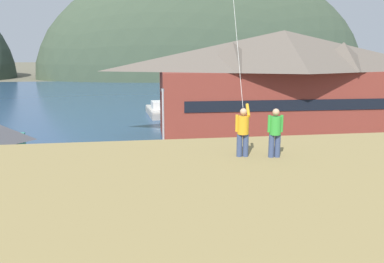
{
  "coord_description": "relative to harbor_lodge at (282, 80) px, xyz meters",
  "views": [
    {
      "loc": [
        -5.09,
        -20.24,
        9.31
      ],
      "look_at": [
        -0.85,
        9.0,
        3.07
      ],
      "focal_mm": 36.16,
      "sensor_mm": 36.0,
      "label": 1
    }
  ],
  "objects": [
    {
      "name": "ground_plane",
      "position": [
        -10.91,
        -20.66,
        -6.04
      ],
      "size": [
        600.0,
        600.0,
        0.0
      ],
      "primitive_type": "plane",
      "color": "#66604C"
    },
    {
      "name": "parking_lot_pad",
      "position": [
        -10.91,
        -15.66,
        -5.99
      ],
      "size": [
        40.0,
        20.0,
        0.1
      ],
      "primitive_type": "cube",
      "color": "gray",
      "rests_on": "ground"
    },
    {
      "name": "bay_water",
      "position": [
        -10.91,
        39.34,
        -6.03
      ],
      "size": [
        360.0,
        84.0,
        0.03
      ],
      "primitive_type": "cube",
      "color": "navy",
      "rests_on": "ground"
    },
    {
      "name": "far_hill_east_peak",
      "position": [
        8.55,
        93.59,
        -6.04
      ],
      "size": [
        114.3,
        46.47,
        76.73
      ],
      "primitive_type": "ellipsoid",
      "color": "#3D4C38",
      "rests_on": "ground"
    },
    {
      "name": "harbor_lodge",
      "position": [
        0.0,
        0.0,
        0.0
      ],
      "size": [
        28.52,
        11.16,
        11.39
      ],
      "color": "brown",
      "rests_on": "ground"
    },
    {
      "name": "wharf_dock",
      "position": [
        -9.22,
        12.07,
        -5.69
      ],
      "size": [
        3.2,
        12.54,
        0.7
      ],
      "color": "#70604C",
      "rests_on": "ground"
    },
    {
      "name": "moored_boat_wharfside",
      "position": [
        -12.92,
        14.47,
        -5.32
      ],
      "size": [
        3.36,
        8.59,
        2.16
      ],
      "color": "#A8A399",
      "rests_on": "ground"
    },
    {
      "name": "moored_boat_outer_mooring",
      "position": [
        -5.96,
        13.19,
        -5.32
      ],
      "size": [
        2.13,
        5.99,
        2.16
      ],
      "color": "#A8A399",
      "rests_on": "ground"
    },
    {
      "name": "parked_car_lone_by_shed",
      "position": [
        -10.21,
        -13.8,
        -4.98
      ],
      "size": [
        4.31,
        2.28,
        1.82
      ],
      "color": "slate",
      "rests_on": "parking_lot_pad"
    },
    {
      "name": "parked_car_back_row_left",
      "position": [
        -1.32,
        -14.43,
        -4.98
      ],
      "size": [
        4.28,
        2.22,
        1.82
      ],
      "color": "silver",
      "rests_on": "parking_lot_pad"
    },
    {
      "name": "parked_car_mid_row_far",
      "position": [
        -4.41,
        -19.47,
        -4.98
      ],
      "size": [
        4.33,
        2.32,
        1.82
      ],
      "color": "#B28923",
      "rests_on": "parking_lot_pad"
    },
    {
      "name": "parked_car_mid_row_near",
      "position": [
        -19.76,
        -13.79,
        -4.98
      ],
      "size": [
        4.33,
        2.31,
        1.82
      ],
      "color": "#9EA3A8",
      "rests_on": "parking_lot_pad"
    },
    {
      "name": "parking_light_pole",
      "position": [
        -13.89,
        -10.1,
        -2.34
      ],
      "size": [
        0.24,
        0.78,
        6.16
      ],
      "color": "#ADADB2",
      "rests_on": "parking_lot_pad"
    },
    {
      "name": "person_kite_flyer",
      "position": [
        -12.3,
        -27.95,
        0.49
      ],
      "size": [
        0.57,
        0.63,
        1.86
      ],
      "color": "#384770",
      "rests_on": "grassy_hill_foreground"
    },
    {
      "name": "person_companion",
      "position": [
        -11.21,
        -28.21,
        0.47
      ],
      "size": [
        0.55,
        0.4,
        1.74
      ],
      "color": "#384770",
      "rests_on": "grassy_hill_foreground"
    }
  ]
}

